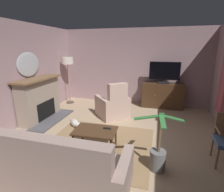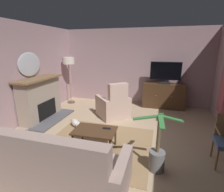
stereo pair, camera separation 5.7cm
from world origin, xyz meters
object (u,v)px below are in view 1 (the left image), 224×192
object	(u,v)px
tv_remote	(107,128)
armchair_in_far_corner	(113,106)
sofa_floral	(58,169)
floor_lamp	(68,64)
wall_mirror_oval	(29,64)
coffee_table	(95,132)
potted_plant_on_hearth_side	(158,156)
tv_cabinet	(162,96)
cat	(75,123)
fireplace	(40,100)
television	(164,72)

from	to	relation	value
tv_remote	armchair_in_far_corner	bearing A→B (deg)	-81.11
sofa_floral	floor_lamp	world-z (taller)	floor_lamp
wall_mirror_oval	tv_remote	bearing A→B (deg)	-20.60
tv_remote	armchair_in_far_corner	xyz separation A→B (m)	(-0.32, 1.72, -0.11)
wall_mirror_oval	floor_lamp	world-z (taller)	wall_mirror_oval
wall_mirror_oval	coffee_table	size ratio (longest dim) A/B	0.98
tv_remote	potted_plant_on_hearth_side	bearing A→B (deg)	155.95
tv_cabinet	tv_remote	size ratio (longest dim) A/B	8.49
tv_cabinet	cat	world-z (taller)	tv_cabinet
fireplace	potted_plant_on_hearth_side	bearing A→B (deg)	-22.45
fireplace	television	size ratio (longest dim) A/B	1.61
wall_mirror_oval	television	distance (m)	4.30
wall_mirror_oval	potted_plant_on_hearth_side	distance (m)	4.19
tv_cabinet	tv_remote	xyz separation A→B (m)	(-1.17, -3.03, 0.03)
television	cat	distance (m)	3.43
fireplace	television	distance (m)	4.13
fireplace	tv_remote	world-z (taller)	fireplace
wall_mirror_oval	cat	world-z (taller)	wall_mirror_oval
sofa_floral	armchair_in_far_corner	xyz separation A→B (m)	(0.09, 2.98, 0.02)
potted_plant_on_hearth_side	fireplace	bearing A→B (deg)	157.55
television	floor_lamp	xyz separation A→B (m)	(-3.50, -0.33, 0.22)
television	armchair_in_far_corner	xyz separation A→B (m)	(-1.49, -1.26, -0.95)
wall_mirror_oval	television	world-z (taller)	wall_mirror_oval
fireplace	wall_mirror_oval	distance (m)	1.07
armchair_in_far_corner	floor_lamp	bearing A→B (deg)	155.22
potted_plant_on_hearth_side	tv_cabinet	bearing A→B (deg)	88.30
armchair_in_far_corner	potted_plant_on_hearth_side	size ratio (longest dim) A/B	1.14
cat	armchair_in_far_corner	bearing A→B (deg)	50.19
sofa_floral	floor_lamp	size ratio (longest dim) A/B	1.23
coffee_table	tv_remote	xyz separation A→B (m)	(0.23, 0.12, 0.06)
sofa_floral	armchair_in_far_corner	size ratio (longest dim) A/B	1.80
fireplace	wall_mirror_oval	bearing A→B (deg)	180.00
television	sofa_floral	bearing A→B (deg)	-110.43
fireplace	sofa_floral	distance (m)	3.01
fireplace	potted_plant_on_hearth_side	size ratio (longest dim) A/B	1.55
wall_mirror_oval	television	bearing A→B (deg)	27.63
wall_mirror_oval	armchair_in_far_corner	distance (m)	2.75
armchair_in_far_corner	television	bearing A→B (deg)	40.11
television	tv_remote	world-z (taller)	television
tv_remote	armchair_in_far_corner	size ratio (longest dim) A/B	0.14
coffee_table	floor_lamp	xyz separation A→B (m)	(-2.10, 2.77, 1.12)
television	potted_plant_on_hearth_side	world-z (taller)	television
tv_remote	potted_plant_on_hearth_side	xyz separation A→B (m)	(1.07, -0.44, -0.19)
tv_cabinet	coffee_table	bearing A→B (deg)	-113.88
tv_remote	sofa_floral	bearing A→B (deg)	70.35
tv_cabinet	floor_lamp	xyz separation A→B (m)	(-3.50, -0.39, 1.09)
tv_remote	cat	size ratio (longest dim) A/B	0.31
cat	fireplace	bearing A→B (deg)	168.73
fireplace	wall_mirror_oval	xyz separation A→B (m)	(-0.25, 0.00, 1.04)
sofa_floral	fireplace	bearing A→B (deg)	131.22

